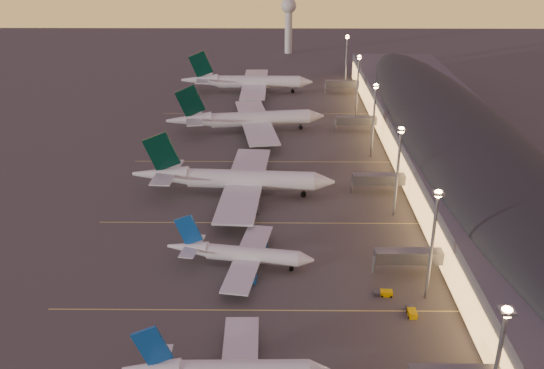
% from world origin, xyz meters
% --- Properties ---
extents(ground, '(700.00, 700.00, 0.00)m').
position_xyz_m(ground, '(0.00, 0.00, 0.00)').
color(ground, '#474441').
extents(airliner_narrow_north, '(35.49, 32.03, 12.69)m').
position_xyz_m(airliner_narrow_north, '(-5.27, 12.73, 3.28)').
color(airliner_narrow_north, silver).
rests_on(airliner_narrow_north, ground).
extents(airliner_wide_near, '(60.45, 55.17, 19.34)m').
position_xyz_m(airliner_wide_near, '(-9.56, 53.28, 4.98)').
color(airliner_wide_near, silver).
rests_on(airliner_wide_near, ground).
extents(airliner_wide_mid, '(60.86, 56.04, 19.50)m').
position_xyz_m(airliner_wide_mid, '(-8.27, 111.02, 5.02)').
color(airliner_wide_mid, silver).
rests_on(airliner_wide_mid, ground).
extents(airliner_wide_far, '(61.74, 56.00, 19.82)m').
position_xyz_m(airliner_wide_far, '(-10.77, 168.40, 5.10)').
color(airliner_wide_far, silver).
rests_on(airliner_wide_far, ground).
extents(terminal_building, '(56.35, 255.00, 17.46)m').
position_xyz_m(terminal_building, '(61.84, 72.47, 8.78)').
color(terminal_building, '#4E4D53').
rests_on(terminal_building, ground).
extents(light_masts, '(2.20, 217.20, 25.90)m').
position_xyz_m(light_masts, '(36.00, 65.00, 17.55)').
color(light_masts, gray).
rests_on(light_masts, ground).
extents(radar_tower, '(9.00, 9.00, 32.50)m').
position_xyz_m(radar_tower, '(10.00, 260.00, 21.87)').
color(radar_tower, silver).
rests_on(radar_tower, ground).
extents(lane_markings, '(90.00, 180.36, 0.00)m').
position_xyz_m(lane_markings, '(0.00, 40.00, 0.01)').
color(lane_markings, '#D8C659').
rests_on(lane_markings, ground).
extents(baggage_tug_c, '(4.14, 1.98, 1.20)m').
position_xyz_m(baggage_tug_c, '(27.01, 0.77, 0.55)').
color(baggage_tug_c, '#EDBB00').
rests_on(baggage_tug_c, ground).
extents(baggage_tug_d, '(1.94, 4.23, 1.25)m').
position_xyz_m(baggage_tug_d, '(31.68, -6.11, 0.57)').
color(baggage_tug_d, '#EDBB00').
rests_on(baggage_tug_d, ground).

